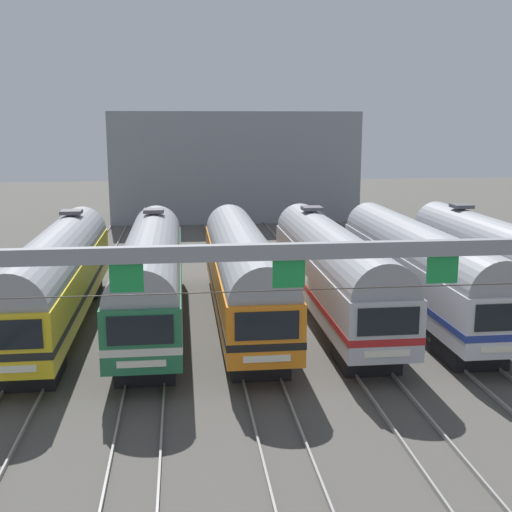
{
  "coord_description": "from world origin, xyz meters",
  "views": [
    {
      "loc": [
        -5.1,
        -30.72,
        9.72
      ],
      "look_at": [
        -1.14,
        3.53,
        2.6
      ],
      "focal_mm": 45.73,
      "sensor_mm": 36.0,
      "label": 1
    }
  ],
  "objects": [
    {
      "name": "commuter_train_silver",
      "position": [
        6.6,
        -0.01,
        2.69
      ],
      "size": [
        2.88,
        18.06,
        4.77
      ],
      "color": "silver",
      "rests_on": "ground"
    },
    {
      "name": "commuter_train_orange",
      "position": [
        -2.2,
        -0.01,
        2.69
      ],
      "size": [
        2.88,
        18.06,
        4.77
      ],
      "color": "orange",
      "rests_on": "ground"
    },
    {
      "name": "catenary_gantry",
      "position": [
        0.0,
        -13.5,
        5.38
      ],
      "size": [
        27.23,
        0.44,
        6.97
      ],
      "color": "gray",
      "rests_on": "ground"
    },
    {
      "name": "commuter_train_yellow",
      "position": [
        -11.0,
        -0.0,
        2.69
      ],
      "size": [
        2.88,
        18.06,
        5.05
      ],
      "color": "gold",
      "rests_on": "ground"
    },
    {
      "name": "commuter_train_green",
      "position": [
        -6.6,
        -0.0,
        2.69
      ],
      "size": [
        2.88,
        18.06,
        5.05
      ],
      "color": "#236B42",
      "rests_on": "ground"
    },
    {
      "name": "maintenance_building",
      "position": [
        0.29,
        36.45,
        5.34
      ],
      "size": [
        24.18,
        10.0,
        10.69
      ],
      "primitive_type": "cube",
      "color": "gray",
      "rests_on": "ground"
    },
    {
      "name": "ground_plane",
      "position": [
        0.0,
        0.0,
        0.0
      ],
      "size": [
        160.0,
        160.0,
        0.0
      ],
      "primitive_type": "plane",
      "color": "#4C4944"
    },
    {
      "name": "commuter_train_stainless",
      "position": [
        2.2,
        -0.0,
        2.69
      ],
      "size": [
        2.88,
        18.06,
        5.05
      ],
      "color": "#B2B5BA",
      "rests_on": "ground"
    },
    {
      "name": "commuter_train_white",
      "position": [
        11.0,
        -0.0,
        2.69
      ],
      "size": [
        2.88,
        18.06,
        5.05
      ],
      "color": "white",
      "rests_on": "ground"
    },
    {
      "name": "track_bed",
      "position": [
        -0.0,
        17.0,
        0.07
      ],
      "size": [
        23.5,
        70.0,
        0.15
      ],
      "color": "gray",
      "rests_on": "ground"
    }
  ]
}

